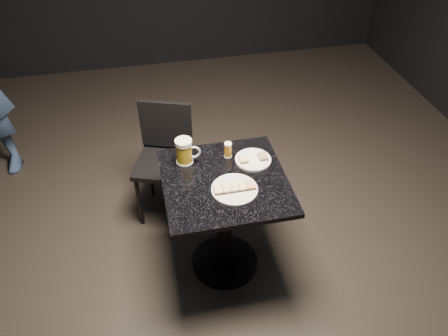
# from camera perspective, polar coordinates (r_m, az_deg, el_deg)

# --- Properties ---
(floor) EXTENTS (6.00, 6.00, 0.00)m
(floor) POSITION_cam_1_polar(r_m,az_deg,el_deg) (3.01, 0.08, -12.23)
(floor) COLOR black
(floor) RESTS_ON ground
(plate_large) EXTENTS (0.26, 0.26, 0.01)m
(plate_large) POSITION_cam_1_polar(r_m,az_deg,el_deg) (2.39, 1.38, -2.82)
(plate_large) COLOR silver
(plate_large) RESTS_ON table
(plate_small) EXTENTS (0.21, 0.21, 0.01)m
(plate_small) POSITION_cam_1_polar(r_m,az_deg,el_deg) (2.59, 3.82, 1.08)
(plate_small) COLOR white
(plate_small) RESTS_ON table
(table) EXTENTS (0.70, 0.70, 0.75)m
(table) POSITION_cam_1_polar(r_m,az_deg,el_deg) (2.63, 0.09, -5.47)
(table) COLOR black
(table) RESTS_ON floor
(beer_mug) EXTENTS (0.15, 0.10, 0.16)m
(beer_mug) POSITION_cam_1_polar(r_m,az_deg,el_deg) (2.54, -5.16, 2.20)
(beer_mug) COLOR silver
(beer_mug) RESTS_ON table
(beer_tumbler) EXTENTS (0.05, 0.05, 0.10)m
(beer_tumbler) POSITION_cam_1_polar(r_m,az_deg,el_deg) (2.59, 0.52, 2.38)
(beer_tumbler) COLOR silver
(beer_tumbler) RESTS_ON table
(chair) EXTENTS (0.46, 0.46, 0.85)m
(chair) POSITION_cam_1_polar(r_m,az_deg,el_deg) (3.08, -7.80, 1.82)
(chair) COLOR black
(chair) RESTS_ON floor
(canapes_on_plate_large) EXTENTS (0.23, 0.07, 0.02)m
(canapes_on_plate_large) POSITION_cam_1_polar(r_m,az_deg,el_deg) (2.38, 1.39, -2.54)
(canapes_on_plate_large) COLOR #4C3521
(canapes_on_plate_large) RESTS_ON plate_large
(canapes_on_plate_small) EXTENTS (0.17, 0.07, 0.02)m
(canapes_on_plate_small) POSITION_cam_1_polar(r_m,az_deg,el_deg) (2.58, 3.84, 1.36)
(canapes_on_plate_small) COLOR #4C3521
(canapes_on_plate_small) RESTS_ON plate_small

